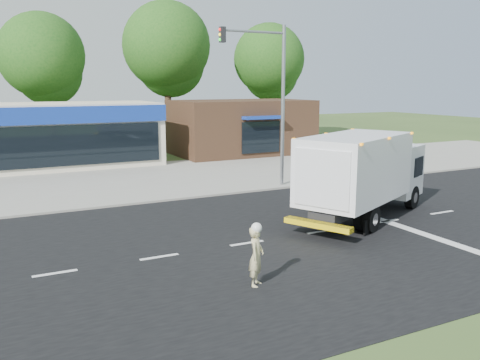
{
  "coord_description": "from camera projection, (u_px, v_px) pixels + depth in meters",
  "views": [
    {
      "loc": [
        -10.46,
        -14.19,
        5.16
      ],
      "look_at": [
        -2.16,
        2.16,
        1.7
      ],
      "focal_mm": 38.0,
      "sensor_mm": 36.0,
      "label": 1
    }
  ],
  "objects": [
    {
      "name": "emergency_worker",
      "position": [
        256.0,
        255.0,
        13.08
      ],
      "size": [
        0.67,
        0.68,
        1.69
      ],
      "rotation": [
        0.0,
        0.0,
        0.82
      ],
      "color": "#C6B984",
      "rests_on": "ground"
    },
    {
      "name": "brown_storefront",
      "position": [
        241.0,
        127.0,
        38.29
      ],
      "size": [
        10.0,
        6.7,
        4.0
      ],
      "color": "#382316",
      "rests_on": "ground"
    },
    {
      "name": "sidewalk",
      "position": [
        224.0,
        189.0,
        25.22
      ],
      "size": [
        60.0,
        2.4,
        0.12
      ],
      "primitive_type": "cube",
      "color": "gray",
      "rests_on": "ground"
    },
    {
      "name": "parking_apron",
      "position": [
        183.0,
        172.0,
        30.31
      ],
      "size": [
        60.0,
        9.0,
        0.02
      ],
      "primitive_type": "cube",
      "color": "gray",
      "rests_on": "ground"
    },
    {
      "name": "background_trees",
      "position": [
        109.0,
        56.0,
        40.98
      ],
      "size": [
        36.77,
        7.39,
        12.1
      ],
      "color": "#332114",
      "rests_on": "ground"
    },
    {
      "name": "ems_box_truck",
      "position": [
        364.0,
        170.0,
        19.44
      ],
      "size": [
        7.8,
        5.37,
        3.35
      ],
      "rotation": [
        0.0,
        0.0,
        0.45
      ],
      "color": "black",
      "rests_on": "ground"
    },
    {
      "name": "road_asphalt",
      "position": [
        322.0,
        232.0,
        18.04
      ],
      "size": [
        60.0,
        14.0,
        0.02
      ],
      "primitive_type": "cube",
      "color": "black",
      "rests_on": "ground"
    },
    {
      "name": "traffic_signal_pole",
      "position": [
        272.0,
        89.0,
        24.84
      ],
      "size": [
        3.51,
        0.25,
        8.0
      ],
      "color": "gray",
      "rests_on": "ground"
    },
    {
      "name": "lane_markings",
      "position": [
        377.0,
        236.0,
        17.46
      ],
      "size": [
        55.2,
        7.0,
        0.01
      ],
      "color": "silver",
      "rests_on": "road_asphalt"
    },
    {
      "name": "ground",
      "position": [
        322.0,
        232.0,
        18.04
      ],
      "size": [
        120.0,
        120.0,
        0.0
      ],
      "primitive_type": "plane",
      "color": "#385123",
      "rests_on": "ground"
    },
    {
      "name": "retail_strip_mall",
      "position": [
        10.0,
        137.0,
        31.13
      ],
      "size": [
        18.0,
        6.2,
        4.0
      ],
      "color": "beige",
      "rests_on": "ground"
    }
  ]
}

